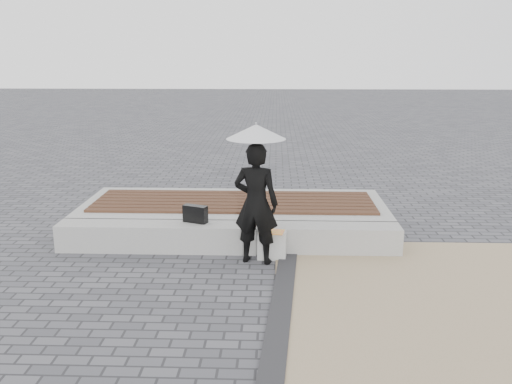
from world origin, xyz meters
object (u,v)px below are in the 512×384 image
handbag (195,214)px  canvas_tote (272,245)px  woman (256,204)px  parasol (256,132)px  seating_ledge (228,237)px

handbag → canvas_tote: bearing=1.4°
woman → handbag: bearing=-18.3°
parasol → canvas_tote: (0.22, 0.11, -1.61)m
woman → parasol: parasol is taller
parasol → handbag: size_ratio=2.79×
woman → parasol: size_ratio=1.66×
seating_ledge → parasol: bearing=-46.7°
woman → canvas_tote: (0.22, 0.11, -0.63)m
seating_ledge → handbag: handbag is taller
woman → handbag: 1.10m
handbag → canvas_tote: (1.13, -0.42, -0.32)m
seating_ledge → parasol: 1.73m
seating_ledge → parasol: parasol is taller
seating_ledge → handbag: 0.59m
parasol → handbag: parasol is taller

